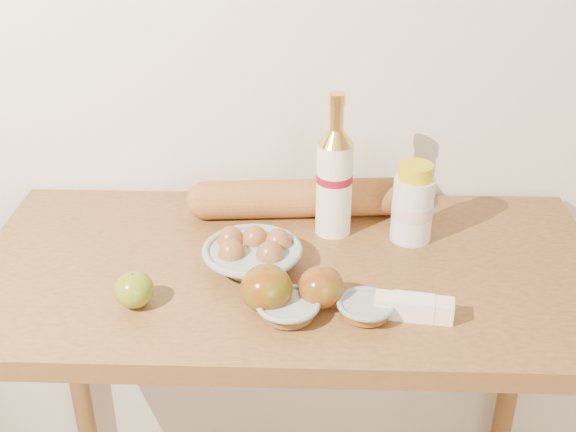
{
  "coord_description": "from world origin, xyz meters",
  "views": [
    {
      "loc": [
        0.04,
        0.02,
        1.63
      ],
      "look_at": [
        0.0,
        1.15,
        1.02
      ],
      "focal_mm": 45.0,
      "sensor_mm": 36.0,
      "label": 1
    }
  ],
  "objects_px": {
    "egg_bowl": "(253,253)",
    "baguette": "(301,198)",
    "cream_bottle": "(413,205)",
    "table": "(289,316)",
    "bourbon_bottle": "(334,178)"
  },
  "relations": [
    {
      "from": "bourbon_bottle",
      "to": "cream_bottle",
      "type": "bearing_deg",
      "value": -3.51
    },
    {
      "from": "egg_bowl",
      "to": "baguette",
      "type": "height_order",
      "value": "baguette"
    },
    {
      "from": "cream_bottle",
      "to": "baguette",
      "type": "bearing_deg",
      "value": 141.0
    },
    {
      "from": "egg_bowl",
      "to": "table",
      "type": "bearing_deg",
      "value": 6.76
    },
    {
      "from": "bourbon_bottle",
      "to": "baguette",
      "type": "bearing_deg",
      "value": 138.74
    },
    {
      "from": "bourbon_bottle",
      "to": "egg_bowl",
      "type": "height_order",
      "value": "bourbon_bottle"
    },
    {
      "from": "egg_bowl",
      "to": "baguette",
      "type": "relative_size",
      "value": 0.41
    },
    {
      "from": "bourbon_bottle",
      "to": "baguette",
      "type": "xyz_separation_m",
      "value": [
        -0.07,
        0.07,
        -0.08
      ]
    },
    {
      "from": "bourbon_bottle",
      "to": "cream_bottle",
      "type": "distance_m",
      "value": 0.16
    },
    {
      "from": "baguette",
      "to": "bourbon_bottle",
      "type": "bearing_deg",
      "value": -50.46
    },
    {
      "from": "baguette",
      "to": "table",
      "type": "bearing_deg",
      "value": -100.68
    },
    {
      "from": "bourbon_bottle",
      "to": "cream_bottle",
      "type": "xyz_separation_m",
      "value": [
        0.16,
        -0.02,
        -0.04
      ]
    },
    {
      "from": "baguette",
      "to": "egg_bowl",
      "type": "bearing_deg",
      "value": -118.01
    },
    {
      "from": "bourbon_bottle",
      "to": "egg_bowl",
      "type": "xyz_separation_m",
      "value": [
        -0.15,
        -0.14,
        -0.09
      ]
    },
    {
      "from": "table",
      "to": "cream_bottle",
      "type": "height_order",
      "value": "cream_bottle"
    }
  ]
}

